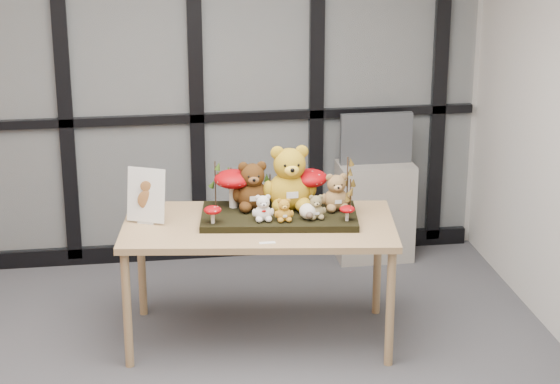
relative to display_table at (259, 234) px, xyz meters
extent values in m
plane|color=beige|center=(-0.71, 1.39, 0.72)|extent=(5.00, 0.00, 5.00)
cube|color=#2D383F|center=(-0.71, 1.36, 0.72)|extent=(4.90, 0.02, 2.70)
cube|color=black|center=(-0.71, 1.36, -0.62)|extent=(4.90, 0.06, 0.12)
cube|color=black|center=(-0.71, 1.36, 0.37)|extent=(4.90, 0.06, 0.06)
cube|color=black|center=(-1.16, 1.36, 0.72)|extent=(0.10, 0.06, 2.70)
cube|color=black|center=(-0.26, 1.36, 0.72)|extent=(0.10, 0.06, 2.70)
cube|color=black|center=(0.59, 1.36, 0.72)|extent=(0.10, 0.06, 2.70)
cube|color=black|center=(1.49, 1.36, 0.72)|extent=(0.10, 0.06, 2.70)
cube|color=tan|center=(0.00, 0.00, 0.05)|extent=(1.69, 1.01, 0.04)
cylinder|color=tan|center=(-0.79, -0.24, -0.33)|extent=(0.05, 0.05, 0.71)
cylinder|color=tan|center=(-0.69, 0.45, -0.33)|extent=(0.05, 0.05, 0.71)
cylinder|color=tan|center=(0.69, -0.45, -0.33)|extent=(0.05, 0.05, 0.71)
cylinder|color=tan|center=(0.79, 0.24, -0.33)|extent=(0.05, 0.05, 0.71)
cube|color=black|center=(0.13, 0.04, 0.09)|extent=(0.97, 0.58, 0.04)
cube|color=silver|center=(-0.65, 0.11, 0.07)|extent=(0.12, 0.10, 0.01)
cube|color=white|center=(-0.65, 0.11, 0.24)|extent=(0.24, 0.15, 0.32)
ellipsoid|color=brown|center=(-0.65, 0.10, 0.21)|extent=(0.10, 0.01, 0.12)
ellipsoid|color=brown|center=(-0.65, 0.10, 0.29)|extent=(0.06, 0.01, 0.06)
cube|color=white|center=(0.01, -0.32, 0.07)|extent=(0.09, 0.03, 0.00)
cube|color=gray|center=(0.99, 1.16, -0.32)|extent=(0.54, 0.31, 0.72)
cube|color=#474A4E|center=(0.99, 1.18, 0.22)|extent=(0.51, 0.05, 0.36)
cube|color=black|center=(0.99, 1.16, 0.22)|extent=(0.45, 0.00, 0.30)
camera|label=1|loc=(-0.70, -5.54, 2.14)|focal=65.00mm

